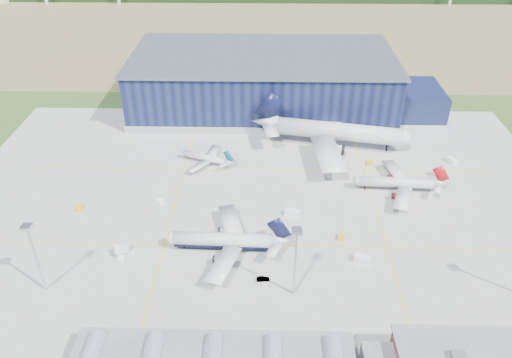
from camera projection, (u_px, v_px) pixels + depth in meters
name	position (u px, v px, depth m)	size (l,w,h in m)	color
ground	(260.00, 226.00, 165.14)	(600.00, 600.00, 0.00)	#31551F
apron	(260.00, 208.00, 173.50)	(220.00, 160.00, 0.08)	#A5A5A0
farmland	(264.00, 30.00, 349.51)	(600.00, 220.00, 0.01)	olive
hangar	(269.00, 83.00, 238.20)	(145.00, 62.00, 26.10)	#101638
light_mast_west	(33.00, 248.00, 132.66)	(2.60, 2.60, 23.00)	silver
light_mast_center	(296.00, 252.00, 131.40)	(2.60, 2.60, 23.00)	silver
airliner_navy	(223.00, 234.00, 151.79)	(39.26, 38.40, 12.80)	silver
airliner_red	(397.00, 178.00, 179.63)	(34.45, 33.70, 11.23)	silver
airliner_widebody	(338.00, 123.00, 204.76)	(66.39, 64.94, 21.65)	silver
airliner_regional	(204.00, 154.00, 196.91)	(24.15, 23.63, 7.88)	silver
gse_tug_a	(80.00, 208.00, 172.41)	(2.10, 3.44, 1.43)	yellow
gse_tug_b	(341.00, 237.00, 159.38)	(1.99, 2.98, 1.29)	yellow
gse_van_a	(293.00, 213.00, 169.30)	(2.29, 5.25, 2.29)	white
gse_cart_a	(327.00, 175.00, 190.43)	(2.02, 3.03, 1.31)	white
gse_van_b	(452.00, 161.00, 198.64)	(2.05, 4.46, 2.05)	white
gse_tug_c	(370.00, 163.00, 197.85)	(2.02, 3.23, 1.41)	yellow
gse_cart_b	(160.00, 202.00, 175.75)	(2.00, 3.00, 1.30)	white
gse_van_c	(362.00, 259.00, 149.98)	(2.29, 4.77, 2.29)	white
airstair	(123.00, 250.00, 152.70)	(1.90, 4.75, 3.04)	white
car_a	(508.00, 348.00, 123.42)	(1.58, 3.91, 1.33)	#99999E
car_b	(263.00, 279.00, 143.71)	(1.30, 3.74, 1.23)	#99999E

